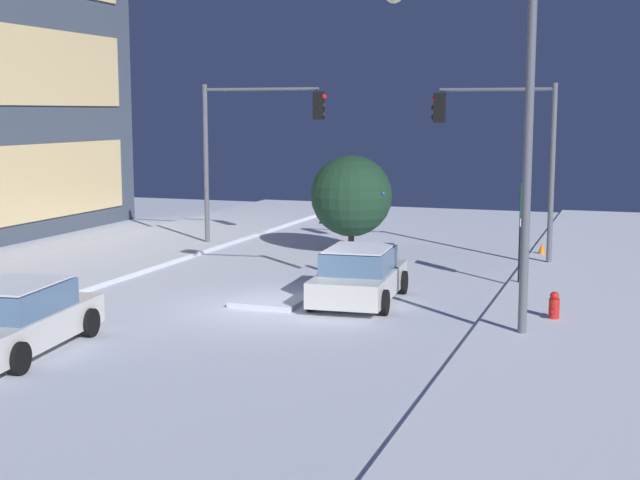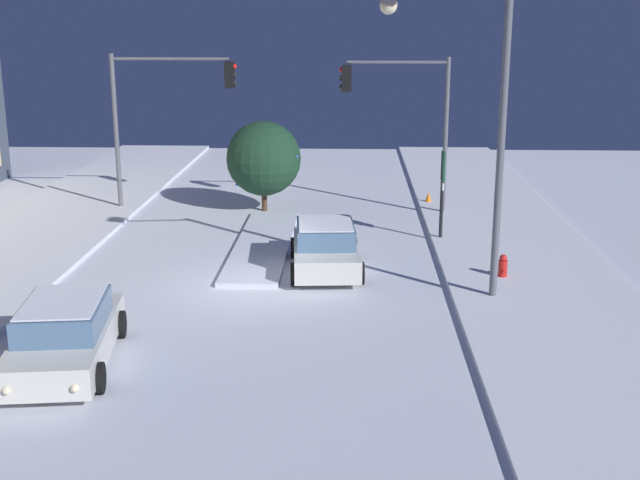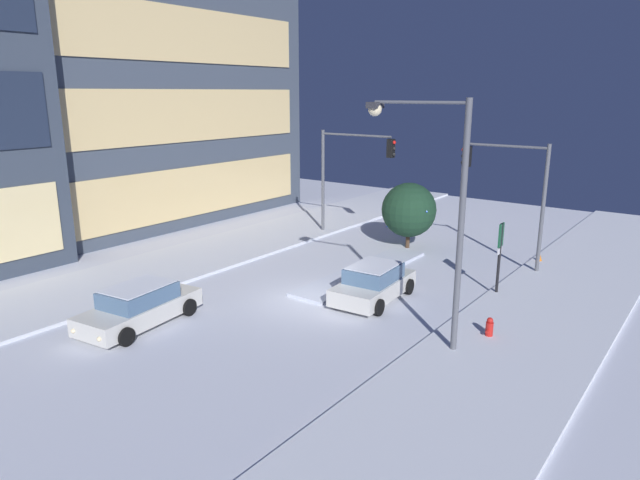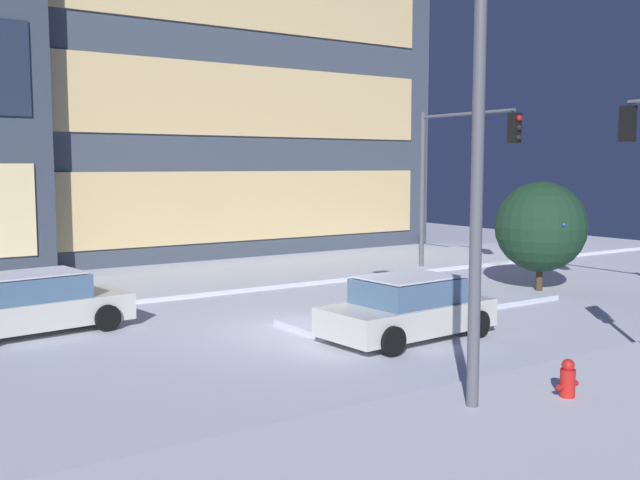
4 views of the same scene
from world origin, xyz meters
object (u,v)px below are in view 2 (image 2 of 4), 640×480
(traffic_light_corner_far_right, at_px, (164,101))
(parking_info_sign, at_px, (442,184))
(car_near, at_px, (325,248))
(construction_cone, at_px, (428,198))
(decorated_tree_median, at_px, (264,159))
(traffic_light_corner_near_right, at_px, (403,106))
(car_far, at_px, (65,334))
(fire_hydrant, at_px, (503,268))
(street_lamp_arched, at_px, (469,105))

(traffic_light_corner_far_right, xyz_separation_m, parking_info_sign, (-4.41, -10.42, -2.33))
(car_near, relative_size, construction_cone, 8.09)
(car_near, bearing_deg, decorated_tree_median, 14.60)
(traffic_light_corner_near_right, distance_m, parking_info_sign, 4.67)
(parking_info_sign, bearing_deg, traffic_light_corner_near_right, -76.78)
(traffic_light_corner_far_right, height_order, traffic_light_corner_near_right, traffic_light_corner_far_right)
(traffic_light_corner_near_right, xyz_separation_m, construction_cone, (1.76, -1.23, -3.94))
(car_near, xyz_separation_m, traffic_light_corner_near_right, (7.52, -2.71, 3.50))
(car_far, distance_m, fire_hydrant, 12.49)
(car_far, height_order, construction_cone, car_far)
(car_far, xyz_separation_m, decorated_tree_median, (15.25, -2.79, 1.39))
(car_near, relative_size, parking_info_sign, 1.44)
(car_near, bearing_deg, traffic_light_corner_far_right, 35.25)
(car_near, bearing_deg, construction_cone, -27.21)
(car_far, relative_size, traffic_light_corner_near_right, 0.81)
(parking_info_sign, bearing_deg, fire_hydrant, 103.98)
(street_lamp_arched, xyz_separation_m, decorated_tree_median, (10.60, 6.46, -3.17))
(car_far, bearing_deg, traffic_light_corner_far_right, 176.73)
(traffic_light_corner_far_right, distance_m, traffic_light_corner_near_right, 9.28)
(car_near, relative_size, traffic_light_corner_far_right, 0.73)
(car_near, height_order, decorated_tree_median, decorated_tree_median)
(traffic_light_corner_near_right, bearing_deg, traffic_light_corner_far_right, -2.87)
(street_lamp_arched, bearing_deg, traffic_light_corner_far_right, -52.08)
(street_lamp_arched, height_order, parking_info_sign, street_lamp_arched)
(parking_info_sign, bearing_deg, traffic_light_corner_far_right, -25.89)
(fire_hydrant, xyz_separation_m, construction_cone, (10.15, 1.26, -0.11))
(car_far, relative_size, parking_info_sign, 1.59)
(street_lamp_arched, relative_size, parking_info_sign, 2.62)
(parking_info_sign, xyz_separation_m, decorated_tree_median, (4.37, 6.55, 0.12))
(parking_info_sign, bearing_deg, car_far, 46.39)
(fire_hydrant, relative_size, parking_info_sign, 0.26)
(car_far, height_order, decorated_tree_median, decorated_tree_median)
(traffic_light_corner_near_right, bearing_deg, fire_hydrant, 106.56)
(construction_cone, bearing_deg, fire_hydrant, -172.92)
(traffic_light_corner_far_right, xyz_separation_m, construction_cone, (1.30, -10.51, -4.04))
(car_far, distance_m, decorated_tree_median, 15.56)
(traffic_light_corner_near_right, distance_m, decorated_tree_median, 5.82)
(car_near, bearing_deg, street_lamp_arched, -129.46)
(car_far, bearing_deg, fire_hydrant, 113.77)
(parking_info_sign, relative_size, decorated_tree_median, 0.86)
(traffic_light_corner_far_right, xyz_separation_m, decorated_tree_median, (-0.05, -3.86, -2.21))
(traffic_light_corner_far_right, bearing_deg, traffic_light_corner_near_right, -2.87)
(car_near, height_order, street_lamp_arched, street_lamp_arched)
(traffic_light_corner_near_right, relative_size, decorated_tree_median, 1.69)
(traffic_light_corner_near_right, height_order, decorated_tree_median, traffic_light_corner_near_right)
(car_far, bearing_deg, parking_info_sign, 132.06)
(street_lamp_arched, relative_size, fire_hydrant, 10.10)
(traffic_light_corner_near_right, xyz_separation_m, decorated_tree_median, (0.42, 5.41, -2.11))
(decorated_tree_median, relative_size, construction_cone, 6.51)
(fire_hydrant, distance_m, construction_cone, 10.23)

